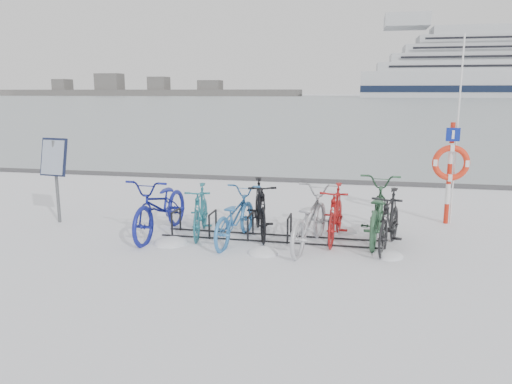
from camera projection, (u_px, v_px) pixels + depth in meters
The scene contains 16 objects.
ground at pixel (270, 239), 9.11m from camera, with size 900.00×900.00×0.00m, color white.
ice_sheet at pixel (356, 100), 157.84m from camera, with size 400.00×298.00×0.02m, color #9CA8B1.
quay_edge at pixel (305, 181), 14.77m from camera, with size 400.00×0.25×0.10m, color #3F3F42.
bike_rack at pixel (270, 229), 9.08m from camera, with size 4.00×0.48×0.46m.
info_board at pixel (54, 162), 10.01m from camera, with size 0.60×0.29×1.73m.
lifebuoy_station at pixel (451, 163), 9.88m from camera, with size 0.72×0.22×3.73m.
shoreline at pixel (139, 91), 282.40m from camera, with size 180.00×12.00×9.50m.
bike_0 at pixel (161, 204), 9.31m from camera, with size 0.77×2.21×1.16m, color navy.
bike_1 at pixel (200, 209), 9.33m from camera, with size 0.46×1.62×0.97m, color #1F6674.
bike_2 at pixel (235, 214), 8.92m from camera, with size 0.65×1.87×0.98m, color #306FAF.
bike_3 at pixel (260, 206), 9.33m from camera, with size 0.51×1.79×1.08m, color black.
bike_4 at pixel (309, 217), 8.59m from camera, with size 0.70×2.02×1.06m, color #ADAEB5.
bike_5 at pixel (336, 212), 9.00m from camera, with size 0.49×1.72×1.04m, color maroon.
bike_6 at pixel (377, 208), 9.04m from camera, with size 0.75×2.16×1.13m, color #2E593B.
bike_7 at pixel (390, 218), 8.49m from camera, with size 0.49×1.73×1.04m, color black.
snow_drifts at pixel (269, 243), 8.89m from camera, with size 4.29×2.09×0.21m.
Camera 1 is at (1.54, -8.63, 2.65)m, focal length 35.00 mm.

